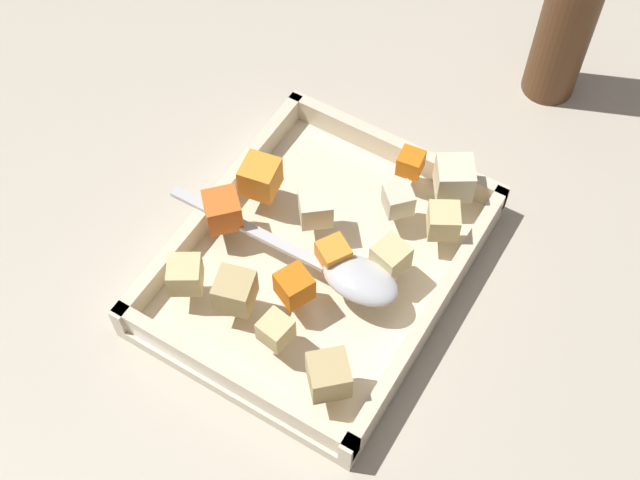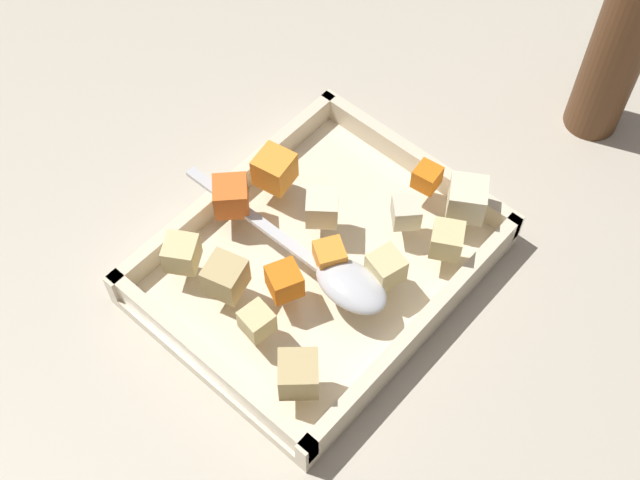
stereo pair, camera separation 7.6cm
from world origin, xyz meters
name	(u,v)px [view 2 (the right image)]	position (x,y,z in m)	size (l,w,h in m)	color
ground_plane	(306,264)	(0.00, 0.00, 0.00)	(4.00, 4.00, 0.00)	#BCB29E
baking_dish	(320,263)	(0.00, -0.01, 0.01)	(0.30, 0.24, 0.04)	beige
carrot_chunk_near_spoon	(427,177)	(0.12, -0.04, 0.05)	(0.02, 0.02, 0.02)	orange
carrot_chunk_heap_top	(275,169)	(0.03, 0.07, 0.06)	(0.03, 0.03, 0.03)	orange
carrot_chunk_center	(330,257)	(-0.01, -0.03, 0.05)	(0.03, 0.03, 0.03)	orange
carrot_chunk_front_center	(284,281)	(-0.05, -0.02, 0.06)	(0.03, 0.03, 0.03)	orange
carrot_chunk_far_right	(231,196)	(-0.02, 0.08, 0.06)	(0.03, 0.03, 0.03)	orange
potato_chunk_near_right	(386,268)	(0.02, -0.08, 0.06)	(0.03, 0.03, 0.03)	#E0CC89
potato_chunk_back_center	(298,374)	(-0.11, -0.09, 0.06)	(0.03, 0.03, 0.03)	tan
potato_chunk_under_handle	(182,253)	(-0.09, 0.07, 0.06)	(0.03, 0.03, 0.03)	#E0CC89
potato_chunk_mid_right	(257,321)	(-0.09, -0.03, 0.05)	(0.02, 0.02, 0.02)	#E0CC89
potato_chunk_far_left	(322,207)	(0.03, 0.01, 0.06)	(0.03, 0.03, 0.03)	beige
potato_chunk_corner_sw	(225,277)	(-0.08, 0.02, 0.06)	(0.03, 0.03, 0.03)	tan
potato_chunk_corner_nw	(467,199)	(0.12, -0.09, 0.06)	(0.03, 0.03, 0.03)	beige
potato_chunk_corner_ne	(447,240)	(0.08, -0.10, 0.06)	(0.03, 0.03, 0.03)	#E0CC89
parsnip_chunk_heap_side	(406,212)	(0.08, -0.05, 0.05)	(0.02, 0.02, 0.02)	beige
serving_spoon	(339,277)	(-0.01, -0.05, 0.05)	(0.04, 0.24, 0.02)	silver
pepper_mill	(621,42)	(0.33, -0.11, 0.11)	(0.06, 0.06, 0.25)	brown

